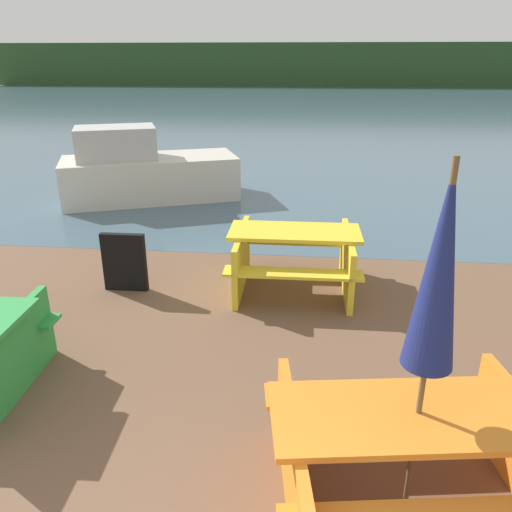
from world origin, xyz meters
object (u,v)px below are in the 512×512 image
(umbrella_navy, at_px, (440,271))
(boat, at_px, (145,172))
(picnic_table_yellow, at_px, (294,254))
(signboard, at_px, (124,262))
(picnic_table_orange, at_px, (413,447))

(umbrella_navy, xyz_separation_m, boat, (-4.03, 7.25, -1.11))
(boat, bearing_deg, picnic_table_yellow, -72.84)
(picnic_table_yellow, height_order, boat, boat)
(boat, height_order, signboard, boat)
(picnic_table_yellow, relative_size, boat, 0.43)
(picnic_table_yellow, bearing_deg, boat, 128.25)
(picnic_table_yellow, height_order, signboard, picnic_table_yellow)
(boat, distance_m, signboard, 4.42)
(umbrella_navy, height_order, boat, umbrella_navy)
(picnic_table_yellow, bearing_deg, signboard, -173.00)
(boat, relative_size, signboard, 4.99)
(boat, bearing_deg, umbrella_navy, -82.02)
(picnic_table_orange, bearing_deg, boat, 119.06)
(picnic_table_orange, bearing_deg, picnic_table_yellow, 104.86)
(boat, bearing_deg, picnic_table_orange, -82.02)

